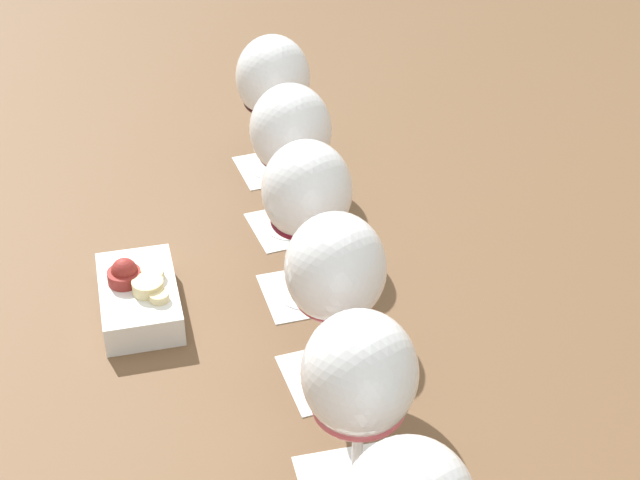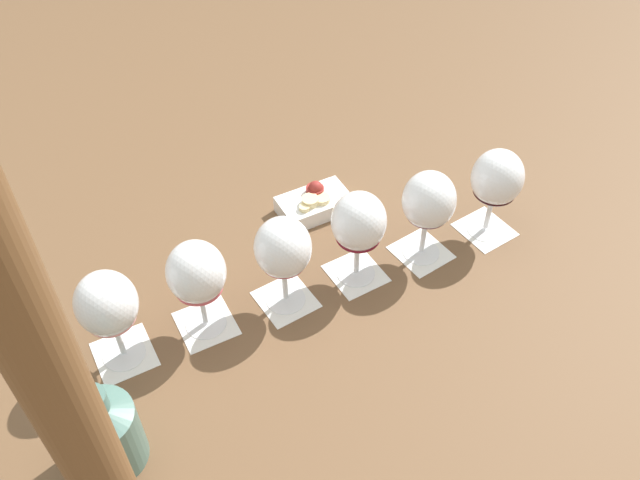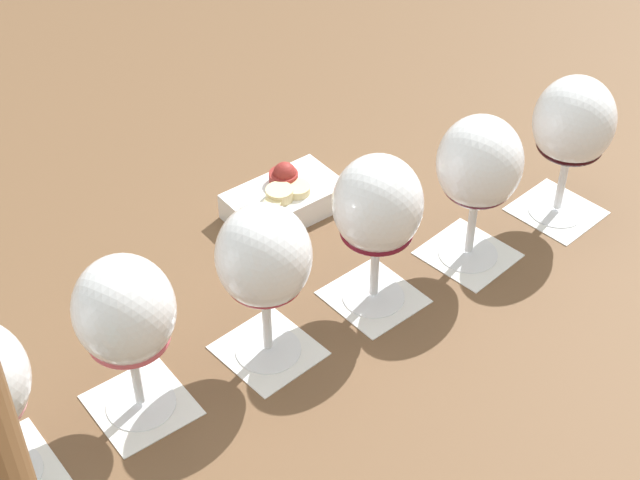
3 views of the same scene
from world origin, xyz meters
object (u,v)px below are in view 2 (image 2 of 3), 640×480
wine_glass_2 (283,251)px  snack_dish (314,203)px  wine_glass_0 (107,307)px  wine_glass_3 (359,224)px  wine_glass_4 (428,203)px  wine_glass_1 (197,275)px  ceramic_vase (104,432)px  wine_glass_5 (497,181)px  umbrella_pole (38,353)px

wine_glass_2 → snack_dish: 0.26m
wine_glass_0 → snack_dish: bearing=68.3°
wine_glass_3 → wine_glass_4: bearing=43.3°
wine_glass_1 → ceramic_vase: (-0.02, -0.26, -0.06)m
wine_glass_1 → wine_glass_2: 0.14m
wine_glass_4 → wine_glass_5: same height
wine_glass_1 → ceramic_vase: bearing=-93.4°
wine_glass_2 → wine_glass_0: bearing=-135.9°
wine_glass_3 → umbrella_pole: size_ratio=0.21×
wine_glass_2 → wine_glass_3: same height
wine_glass_2 → ceramic_vase: wine_glass_2 is taller
wine_glass_4 → snack_dish: size_ratio=1.17×
wine_glass_0 → wine_glass_1: bearing=46.6°
wine_glass_4 → ceramic_vase: 0.64m
wine_glass_0 → wine_glass_4: (0.40, 0.39, -0.00)m
wine_glass_0 → wine_glass_5: (0.50, 0.49, 0.00)m
wine_glass_1 → wine_glass_3: (0.20, 0.20, 0.00)m
wine_glass_1 → wine_glass_3: bearing=44.0°
wine_glass_3 → wine_glass_5: same height
wine_glass_2 → wine_glass_4: (0.20, 0.19, -0.00)m
wine_glass_0 → umbrella_pole: umbrella_pole is taller
wine_glass_1 → wine_glass_4: same height
wine_glass_0 → snack_dish: size_ratio=1.17×
wine_glass_5 → snack_dish: size_ratio=1.17×
wine_glass_0 → wine_glass_3: size_ratio=1.00×
wine_glass_4 → snack_dish: 0.25m
wine_glass_2 → wine_glass_3: (0.10, 0.10, 0.00)m
wine_glass_2 → wine_glass_3: bearing=46.3°
snack_dish → wine_glass_4: bearing=-9.5°
wine_glass_3 → wine_glass_5: bearing=44.3°
wine_glass_3 → umbrella_pole: 0.66m
wine_glass_1 → wine_glass_3: size_ratio=1.00×
wine_glass_3 → umbrella_pole: (-0.11, -0.57, 0.33)m
wine_glass_2 → wine_glass_4: size_ratio=1.00×
wine_glass_1 → snack_dish: 0.35m
umbrella_pole → ceramic_vase: bearing=134.8°
wine_glass_5 → umbrella_pole: bearing=-112.5°
wine_glass_3 → ceramic_vase: size_ratio=1.16×
snack_dish → umbrella_pole: umbrella_pole is taller
wine_glass_0 → ceramic_vase: (0.08, -0.16, -0.06)m
wine_glass_0 → snack_dish: 0.48m
wine_glass_4 → ceramic_vase: wine_glass_4 is taller
wine_glass_2 → umbrella_pole: size_ratio=0.21×
wine_glass_3 → ceramic_vase: 0.51m
wine_glass_4 → wine_glass_5: (0.10, 0.10, 0.00)m
wine_glass_3 → wine_glass_5: 0.28m
wine_glass_3 → ceramic_vase: (-0.22, -0.46, -0.06)m
wine_glass_2 → snack_dish: wine_glass_2 is taller
wine_glass_4 → ceramic_vase: bearing=-120.0°
snack_dish → umbrella_pole: bearing=-88.8°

